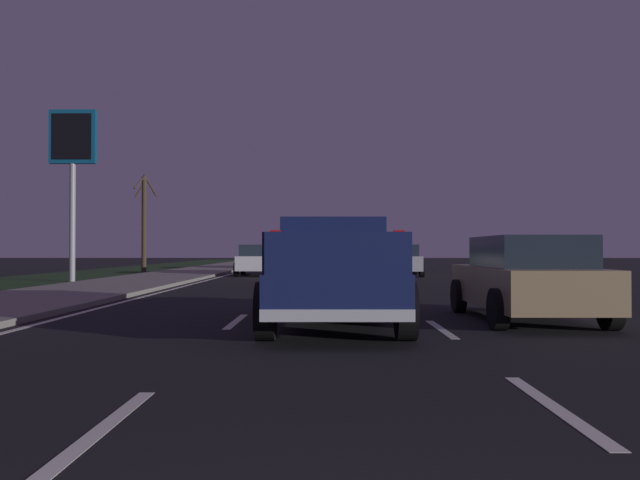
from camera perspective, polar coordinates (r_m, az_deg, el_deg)
name	(u,v)px	position (r m, az deg, el deg)	size (l,w,h in m)	color
ground	(329,279)	(28.74, 0.77, -3.45)	(144.00, 144.00, 0.00)	black
sidewalk_shoulder	(162,277)	(29.66, -13.80, -3.23)	(108.00, 4.00, 0.12)	gray
grass_verge	(51,278)	(31.27, -22.73, -3.17)	(108.00, 6.00, 0.01)	#1E3819
lane_markings	(269,275)	(32.56, -4.57, -3.13)	(108.97, 7.04, 0.01)	silver
pickup_truck	(333,272)	(11.28, 1.16, -2.83)	(5.43, 2.30, 1.87)	#141E4C
sedan_silver	(400,260)	(32.14, 7.11, -1.77)	(4.45, 2.11, 1.54)	#B2B5BA
sedan_white	(258,260)	(32.47, -5.55, -1.76)	(4.44, 2.08, 1.54)	silver
sedan_tan	(526,278)	(12.33, 17.81, -3.20)	(4.41, 2.04, 1.54)	#9E845B
sedan_green	(272,257)	(42.46, -4.30, -1.55)	(4.44, 2.09, 1.54)	#14592D
gas_price_sign	(73,152)	(28.25, -21.09, 7.27)	(0.27, 1.90, 7.00)	#99999E
bare_tree_far	(144,221)	(38.72, -15.35, 1.65)	(2.62, 0.93, 5.70)	#423323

